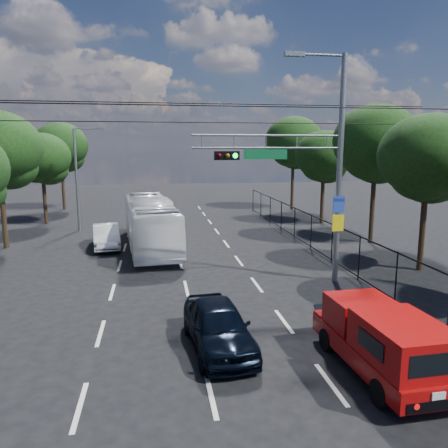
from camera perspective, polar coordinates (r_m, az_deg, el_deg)
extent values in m
plane|color=black|center=(11.12, -1.72, -21.41)|extent=(120.00, 120.00, 0.00)
cube|color=beige|center=(11.21, -18.33, -21.67)|extent=(0.12, 2.00, 0.01)
cube|color=beige|center=(14.73, -15.82, -13.53)|extent=(0.12, 2.00, 0.01)
cube|color=beige|center=(18.44, -14.39, -8.58)|extent=(0.12, 2.00, 0.01)
cube|color=beige|center=(22.26, -13.47, -5.31)|extent=(0.12, 2.00, 0.01)
cube|color=beige|center=(26.13, -12.82, -3.00)|extent=(0.12, 2.00, 0.01)
cube|color=beige|center=(30.03, -12.35, -1.29)|extent=(0.12, 2.00, 0.01)
cube|color=beige|center=(33.96, -11.98, 0.03)|extent=(0.12, 2.00, 0.01)
cube|color=beige|center=(37.90, -11.69, 1.07)|extent=(0.12, 2.00, 0.01)
cube|color=beige|center=(41.85, -11.45, 1.92)|extent=(0.12, 2.00, 0.01)
cube|color=beige|center=(11.12, -1.73, -21.39)|extent=(0.12, 2.00, 0.01)
cube|color=beige|center=(14.66, -3.78, -13.26)|extent=(0.12, 2.00, 0.01)
cube|color=beige|center=(18.39, -4.95, -8.35)|extent=(0.12, 2.00, 0.01)
cube|color=beige|center=(22.21, -5.70, -5.11)|extent=(0.12, 2.00, 0.01)
cube|color=beige|center=(26.09, -6.23, -2.82)|extent=(0.12, 2.00, 0.01)
cube|color=beige|center=(30.00, -6.62, -1.13)|extent=(0.12, 2.00, 0.01)
cube|color=beige|center=(33.93, -6.92, 0.17)|extent=(0.12, 2.00, 0.01)
cube|color=beige|center=(37.88, -7.15, 1.20)|extent=(0.12, 2.00, 0.01)
cube|color=beige|center=(41.83, -7.34, 2.04)|extent=(0.12, 2.00, 0.01)
cube|color=beige|center=(11.82, 13.77, -19.64)|extent=(0.12, 2.00, 0.01)
cube|color=beige|center=(15.20, 7.83, -12.46)|extent=(0.12, 2.00, 0.01)
cube|color=beige|center=(18.82, 4.28, -7.90)|extent=(0.12, 2.00, 0.01)
cube|color=beige|center=(22.57, 1.95, -4.81)|extent=(0.12, 2.00, 0.01)
cube|color=beige|center=(26.40, 0.29, -2.61)|extent=(0.12, 2.00, 0.01)
cube|color=beige|center=(30.27, -0.94, -0.96)|extent=(0.12, 2.00, 0.01)
cube|color=beige|center=(34.17, -1.88, 0.31)|extent=(0.12, 2.00, 0.01)
cube|color=beige|center=(38.09, -2.64, 1.32)|extent=(0.12, 2.00, 0.01)
cube|color=beige|center=(42.02, -3.25, 2.14)|extent=(0.12, 2.00, 0.01)
cylinder|color=slate|center=(19.06, 14.84, 6.57)|extent=(0.24, 0.24, 9.50)
cylinder|color=slate|center=(18.99, 12.56, 20.76)|extent=(2.00, 0.10, 0.10)
cube|color=slate|center=(18.63, 9.19, 21.08)|extent=(0.80, 0.25, 0.18)
cylinder|color=slate|center=(18.01, 5.81, 11.44)|extent=(6.20, 0.08, 0.08)
cylinder|color=slate|center=(18.00, 5.79, 9.85)|extent=(6.20, 0.08, 0.08)
cube|color=black|center=(17.65, 0.36, 8.92)|extent=(1.00, 0.28, 0.35)
sphere|color=#3F0505|center=(17.45, -0.61, 8.91)|extent=(0.20, 0.20, 0.20)
sphere|color=#4C3805|center=(17.50, 0.44, 8.91)|extent=(0.20, 0.20, 0.20)
sphere|color=#0CE533|center=(17.56, 1.48, 8.91)|extent=(0.20, 0.20, 0.20)
cube|color=#0C592D|center=(17.98, 5.46, 9.06)|extent=(1.80, 0.05, 0.40)
cube|color=#2644B1|center=(19.05, 14.77, 2.49)|extent=(0.50, 0.04, 0.70)
cube|color=yellow|center=(19.16, 14.67, 0.12)|extent=(0.50, 0.04, 0.70)
cylinder|color=slate|center=(18.80, 13.31, 10.41)|extent=(0.05, 0.05, 0.50)
cylinder|color=slate|center=(18.35, 9.49, 10.55)|extent=(0.05, 0.05, 0.50)
cylinder|color=slate|center=(17.98, 5.49, 10.65)|extent=(0.05, 0.05, 0.50)
cylinder|color=slate|center=(17.70, 1.34, 10.70)|extent=(0.05, 0.05, 0.50)
cylinder|color=slate|center=(17.51, -2.93, 10.70)|extent=(0.05, 0.05, 0.50)
cylinder|color=slate|center=(31.94, -18.69, 5.42)|extent=(0.18, 0.18, 7.00)
cylinder|color=slate|center=(31.75, -17.60, 11.78)|extent=(1.60, 0.09, 0.09)
cube|color=slate|center=(31.64, -15.96, 11.87)|extent=(0.60, 0.22, 0.15)
cylinder|color=black|center=(15.52, -4.81, 15.20)|extent=(22.00, 0.04, 0.04)
cylinder|color=black|center=(19.03, -5.65, 15.44)|extent=(22.00, 0.04, 0.04)
cylinder|color=black|center=(20.47, -5.88, 13.09)|extent=(22.00, 0.04, 0.04)
cube|color=black|center=(23.46, 13.07, 0.36)|extent=(0.04, 34.00, 0.06)
cube|color=black|center=(23.82, 12.90, -3.91)|extent=(0.04, 34.00, 0.06)
cylinder|color=black|center=(17.55, 21.56, -6.55)|extent=(0.06, 0.06, 2.00)
cylinder|color=black|center=(20.08, 17.24, -4.23)|extent=(0.06, 0.06, 2.00)
cylinder|color=black|center=(22.73, 13.92, -2.42)|extent=(0.06, 0.06, 2.00)
cylinder|color=black|center=(25.46, 11.31, -0.99)|extent=(0.06, 0.06, 2.00)
cylinder|color=black|center=(28.24, 9.21, 0.16)|extent=(0.06, 0.06, 2.00)
cylinder|color=black|center=(31.07, 7.49, 1.10)|extent=(0.06, 0.06, 2.00)
cylinder|color=black|center=(33.92, 6.06, 1.89)|extent=(0.06, 0.06, 2.00)
cylinder|color=black|center=(36.80, 4.85, 2.55)|extent=(0.06, 0.06, 2.00)
cylinder|color=black|center=(39.69, 3.81, 3.11)|extent=(0.06, 0.06, 2.00)
cylinder|color=black|center=(22.49, 24.52, -0.32)|extent=(0.28, 0.28, 4.20)
ellipsoid|color=black|center=(22.19, 25.14, 8.09)|extent=(4.50, 4.50, 3.83)
ellipsoid|color=black|center=(22.71, 25.36, 5.44)|extent=(3.00, 3.00, 2.40)
ellipsoid|color=black|center=(21.87, 24.49, 5.76)|extent=(2.85, 2.85, 2.28)
cylinder|color=black|center=(27.86, 18.83, 2.48)|extent=(0.28, 0.28, 4.76)
ellipsoid|color=black|center=(27.65, 19.27, 10.18)|extent=(5.10, 5.10, 4.33)
ellipsoid|color=black|center=(28.11, 19.57, 7.73)|extent=(3.40, 3.40, 2.72)
ellipsoid|color=black|center=(27.32, 18.69, 8.08)|extent=(3.23, 3.23, 2.58)
cylinder|color=black|center=(34.05, 12.73, 3.45)|extent=(0.28, 0.28, 4.03)
ellipsoid|color=black|center=(33.84, 12.94, 8.78)|extent=(4.32, 4.32, 3.67)
ellipsoid|color=black|center=(34.30, 13.31, 7.10)|extent=(2.88, 2.88, 2.30)
ellipsoid|color=black|center=(33.55, 12.45, 7.32)|extent=(2.74, 2.74, 2.19)
cylinder|color=black|center=(41.57, 8.93, 5.36)|extent=(0.28, 0.28, 4.93)
ellipsoid|color=black|center=(41.43, 9.08, 10.70)|extent=(5.28, 5.28, 4.49)
ellipsoid|color=black|center=(41.85, 9.43, 8.99)|extent=(3.52, 3.52, 2.82)
ellipsoid|color=black|center=(41.14, 8.66, 9.24)|extent=(3.34, 3.34, 2.68)
cylinder|color=black|center=(28.01, -26.89, 1.67)|extent=(0.28, 0.28, 4.48)
ellipsoid|color=black|center=(27.97, -26.31, 6.66)|extent=(3.20, 3.20, 2.56)
cylinder|color=black|center=(35.59, -22.37, 3.12)|extent=(0.28, 0.28, 3.92)
ellipsoid|color=black|center=(35.39, -22.71, 8.08)|extent=(4.20, 4.20, 3.57)
ellipsoid|color=black|center=(35.62, -21.86, 6.56)|extent=(2.80, 2.80, 2.24)
ellipsoid|color=black|center=(35.30, -23.25, 6.67)|extent=(2.66, 2.66, 2.13)
cylinder|color=black|center=(43.38, -20.28, 4.83)|extent=(0.28, 0.28, 4.59)
ellipsoid|color=black|center=(43.24, -20.57, 9.59)|extent=(4.92, 4.92, 4.18)
ellipsoid|color=black|center=(43.47, -19.88, 8.11)|extent=(3.28, 3.28, 2.62)
ellipsoid|color=black|center=(43.12, -21.00, 8.25)|extent=(3.12, 3.12, 2.49)
cylinder|color=black|center=(13.35, 13.33, -14.49)|extent=(0.26, 0.65, 0.64)
cylinder|color=black|center=(14.03, 19.24, -13.54)|extent=(0.26, 0.65, 0.64)
cylinder|color=black|center=(11.15, 19.80, -20.06)|extent=(0.26, 0.65, 0.64)
cylinder|color=black|center=(11.96, 26.49, -18.37)|extent=(0.26, 0.65, 0.64)
cube|color=#930808|center=(12.47, 19.55, -15.41)|extent=(1.93, 4.62, 0.51)
cube|color=#930808|center=(14.07, 15.20, -11.85)|extent=(1.71, 0.57, 0.50)
cube|color=black|center=(14.19, 14.79, -10.65)|extent=(1.56, 0.44, 0.28)
cube|color=#930808|center=(13.04, 17.33, -10.96)|extent=(1.70, 1.48, 0.87)
cube|color=black|center=(12.47, 18.87, -11.81)|extent=(1.41, 0.11, 0.50)
cube|color=#930808|center=(11.41, 22.43, -14.04)|extent=(1.79, 2.39, 0.96)
cube|color=black|center=(11.88, 25.96, -13.20)|extent=(0.08, 1.09, 0.41)
cube|color=black|center=(10.97, 18.60, -14.64)|extent=(0.08, 1.09, 0.41)
cube|color=black|center=(10.57, 26.03, -16.15)|extent=(1.32, 0.10, 0.50)
cube|color=black|center=(10.89, 26.03, -20.48)|extent=(1.46, 0.14, 0.24)
cube|color=silver|center=(10.75, 26.25, -19.51)|extent=(0.32, 0.04, 0.16)
imported|color=black|center=(12.97, -0.76, -13.12)|extent=(1.98, 4.21, 1.39)
imported|color=white|center=(25.60, -9.60, 0.16)|extent=(3.40, 10.64, 2.91)
imported|color=silver|center=(26.23, -15.14, -1.55)|extent=(1.98, 4.25, 1.35)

